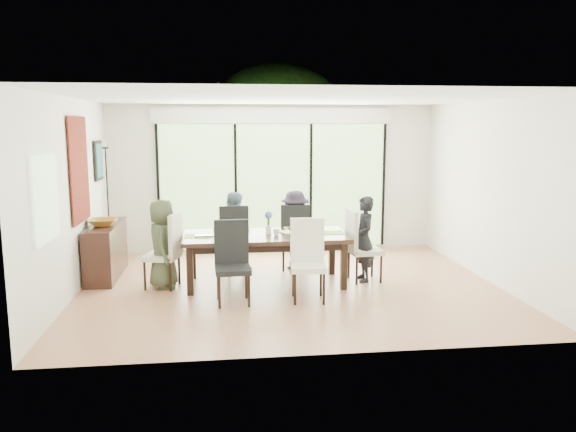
{
  "coord_description": "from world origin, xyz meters",
  "views": [
    {
      "loc": [
        -0.99,
        -7.86,
        2.32
      ],
      "look_at": [
        0.0,
        0.25,
        1.0
      ],
      "focal_mm": 35.0,
      "sensor_mm": 36.0,
      "label": 1
    }
  ],
  "objects": [
    {
      "name": "foliage_far",
      "position": [
        -0.6,
        6.5,
        1.62
      ],
      "size": [
        3.6,
        3.6,
        3.6
      ],
      "primitive_type": "sphere",
      "color": "#14380F",
      "rests_on": "ground"
    },
    {
      "name": "candlestick_pan",
      "position": [
        -2.76,
        1.24,
        1.97
      ],
      "size": [
        0.09,
        0.09,
        0.03
      ],
      "primitive_type": "cylinder",
      "color": "black",
      "rests_on": "sideboard"
    },
    {
      "name": "mullion_b",
      "position": [
        -0.7,
        2.46,
        1.2
      ],
      "size": [
        0.05,
        0.04,
        2.3
      ],
      "primitive_type": "cube",
      "color": "black",
      "rests_on": "wall_back"
    },
    {
      "name": "rail_top",
      "position": [
        0.0,
        4.2,
        0.55
      ],
      "size": [
        6.0,
        0.08,
        0.06
      ],
      "primitive_type": "cube",
      "color": "#4E3A21",
      "rests_on": "deck"
    },
    {
      "name": "ceiling",
      "position": [
        0.0,
        0.0,
        2.71
      ],
      "size": [
        6.0,
        5.0,
        0.01
      ],
      "primitive_type": "cube",
      "color": "white",
      "rests_on": "wall_back"
    },
    {
      "name": "platter_base",
      "position": [
        -0.89,
        -0.13,
        0.76
      ],
      "size": [
        0.26,
        0.26,
        0.02
      ],
      "primitive_type": "cube",
      "color": "white",
      "rests_on": "table_top"
    },
    {
      "name": "sideboard",
      "position": [
        -2.76,
        0.89,
        0.41
      ],
      "size": [
        0.41,
        1.46,
        0.82
      ],
      "primitive_type": "cube",
      "color": "black",
      "rests_on": "floor"
    },
    {
      "name": "papers",
      "position": [
        0.36,
        0.12,
        0.75
      ],
      "size": [
        0.3,
        0.22,
        0.0
      ],
      "primitive_type": "cube",
      "color": "white",
      "rests_on": "table_top"
    },
    {
      "name": "chair_left_end",
      "position": [
        -1.84,
        0.17,
        0.55
      ],
      "size": [
        0.56,
        0.56,
        1.09
      ],
      "primitive_type": null,
      "rotation": [
        0.0,
        0.0,
        -1.83
      ],
      "color": "beige",
      "rests_on": "floor"
    },
    {
      "name": "placemat_left",
      "position": [
        -1.29,
        0.17,
        0.75
      ],
      "size": [
        0.44,
        0.32,
        0.01
      ],
      "primitive_type": "cube",
      "color": "#94B540",
      "rests_on": "table_top"
    },
    {
      "name": "table_leg_fr",
      "position": [
        0.74,
        -0.26,
        0.34
      ],
      "size": [
        0.09,
        0.09,
        0.69
      ],
      "primitive_type": "cube",
      "color": "black",
      "rests_on": "floor"
    },
    {
      "name": "table_leg_fl",
      "position": [
        -1.42,
        -0.26,
        0.34
      ],
      "size": [
        0.09,
        0.09,
        0.69
      ],
      "primitive_type": "cube",
      "color": "black",
      "rests_on": "floor"
    },
    {
      "name": "person_left_end",
      "position": [
        -1.82,
        0.17,
        0.64
      ],
      "size": [
        0.38,
        0.6,
        1.28
      ],
      "primitive_type": "imported",
      "rotation": [
        0.0,
        0.0,
        1.58
      ],
      "color": "#3C442D",
      "rests_on": "floor"
    },
    {
      "name": "chair_near_right",
      "position": [
        0.16,
        -0.7,
        0.55
      ],
      "size": [
        0.49,
        0.49,
        1.09
      ],
      "primitive_type": null,
      "rotation": [
        0.0,
        0.0,
        -0.08
      ],
      "color": "white",
      "rests_on": "floor"
    },
    {
      "name": "glass_doors",
      "position": [
        0.0,
        2.47,
        1.2
      ],
      "size": [
        4.2,
        0.02,
        2.3
      ],
      "primitive_type": "cube",
      "color": "#598C3F",
      "rests_on": "wall_back"
    },
    {
      "name": "mullion_a",
      "position": [
        -2.1,
        2.46,
        1.2
      ],
      "size": [
        0.05,
        0.04,
        2.3
      ],
      "primitive_type": "cube",
      "color": "black",
      "rests_on": "wall_back"
    },
    {
      "name": "vase",
      "position": [
        -0.29,
        0.22,
        0.81
      ],
      "size": [
        0.08,
        0.08,
        0.12
      ],
      "primitive_type": "cylinder",
      "color": "silver",
      "rests_on": "table_top"
    },
    {
      "name": "chair_right_end",
      "position": [
        1.16,
        0.17,
        0.55
      ],
      "size": [
        0.5,
        0.5,
        1.09
      ],
      "primitive_type": null,
      "rotation": [
        0.0,
        0.0,
        1.66
      ],
      "color": "beige",
      "rests_on": "floor"
    },
    {
      "name": "hyacinth_stems",
      "position": [
        -0.29,
        0.22,
        0.93
      ],
      "size": [
        0.04,
        0.04,
        0.16
      ],
      "primitive_type": "cylinder",
      "color": "#337226",
      "rests_on": "table_top"
    },
    {
      "name": "art_canvas",
      "position": [
        -2.95,
        1.7,
        1.75
      ],
      "size": [
        0.01,
        0.45,
        0.55
      ],
      "primitive_type": "cube",
      "color": "#184B4F",
      "rests_on": "wall_left"
    },
    {
      "name": "table_leg_br",
      "position": [
        0.74,
        0.6,
        0.34
      ],
      "size": [
        0.09,
        0.09,
        0.69
      ],
      "primitive_type": "cube",
      "color": "black",
      "rests_on": "floor"
    },
    {
      "name": "wall_back",
      "position": [
        0.0,
        2.51,
        1.35
      ],
      "size": [
        6.0,
        0.02,
        2.7
      ],
      "primitive_type": "cube",
      "color": "silver",
      "rests_on": "floor"
    },
    {
      "name": "cup_c",
      "position": [
        0.46,
        0.27,
        0.79
      ],
      "size": [
        0.16,
        0.16,
        0.1
      ],
      "primitive_type": "imported",
      "rotation": [
        0.0,
        0.0,
        3.59
      ],
      "color": "white",
      "rests_on": "table_top"
    },
    {
      "name": "mullion_c",
      "position": [
        0.7,
        2.46,
        1.2
      ],
      "size": [
        0.05,
        0.04,
        2.3
      ],
      "primitive_type": "cube",
      "color": "black",
      "rests_on": "wall_back"
    },
    {
      "name": "tablet_far_r",
      "position": [
        0.16,
        0.52,
        0.76
      ],
      "size": [
        0.24,
        0.17,
        0.01
      ],
      "primitive_type": "cube",
      "color": "black",
      "rests_on": "table_top"
    },
    {
      "name": "cup_a",
      "position": [
        -1.04,
        0.32,
        0.79
      ],
      "size": [
        0.14,
        0.14,
        0.1
      ],
      "primitive_type": "imported",
      "rotation": [
        0.0,
        0.0,
        0.19
      ],
      "color": "white",
      "rests_on": "table_top"
    },
    {
      "name": "floor",
      "position": [
        0.0,
        0.0,
        -0.01
      ],
      "size": [
        6.0,
        5.0,
        0.01
      ],
      "primitive_type": "cube",
      "color": "#96573C",
      "rests_on": "ground"
    },
    {
      "name": "table_apron",
      "position": [
        -0.34,
        0.17,
        0.63
      ],
      "size": [
        2.19,
        0.9,
        0.1
      ],
      "primitive_type": "cube",
      "color": "black",
      "rests_on": "floor"
    },
    {
      "name": "chair_far_right",
      "position": [
        0.21,
        1.02,
        0.55
      ],
      "size": [
        0.5,
        0.5,
        1.09
      ],
      "primitive_type": null,
      "rotation": [
        0.0,
        0.0,
        3.03
      ],
      "color": "black",
      "rests_on": "floor"
    },
    {
      "name": "art_frame",
      "position": [
        -2.97,
        1.7,
        1.75
      ],
      "size": [
        0.03,
        0.55,
        0.65
      ],
      "primitive_type": "cube",
      "color": "black",
      "rests_on": "wall_left"
    },
    {
      "name": "blinds_header",
      "position": [
        0.0,
        2.46,
        2.5
      ],
      "size": [
        4.4,
        0.06,
        0.28
      ],
      "primitive_type": "cube",
      "color": "white",
      "rests_on": "wall_back"
    },
    {
      "name": "placemat_paper",
      "position": [
        -0.89,
        -0.13,
        0.75
      ],
      "size": [
        0.44,
        0.32,
        0.01
      ],
      "primitive_type": "cube",
      "color": "white",
      "rests_on": "table_top"
    },
    {
      "name": "laptop",
      "position": [
        -1.19,
        0.07,
        0.76
      ],
      "size": [
        0.33,
        0.21,
        0.03
      ],
      "primitive_type": "imported",
      "rotation": [
        0.0,
        0.0,
        0.01
      ],
      "color": "silver",
      "rests_on": "table_top"
    },
    {
      "name": "chair_near_left",
      "position": [
        -0.84,
        -0.7,
        0.55
      ],
      "size": [
        0.48,
        0.48,
        1.09
      ],
      "primitive_type": null,
      "rotation": [
        0.0,
        0.0,
        0.04
      ],
      "color": "black",
      "rests_on": "floor"
    },
    {
      "name": "placemat_far_r",
      "position": [
        0.21,
        0.57,
        0.75
      ],
      "size": [
        0.44,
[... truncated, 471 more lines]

